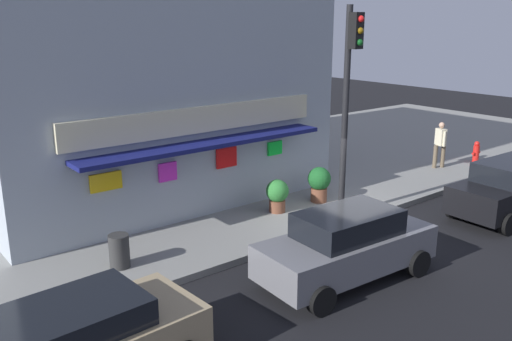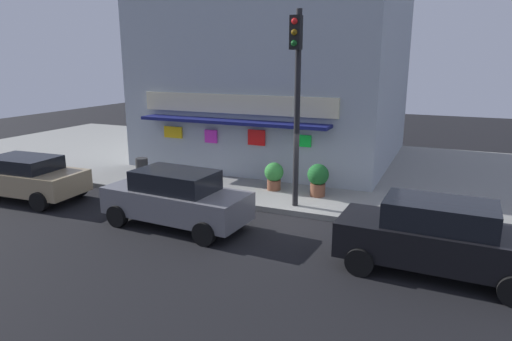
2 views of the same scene
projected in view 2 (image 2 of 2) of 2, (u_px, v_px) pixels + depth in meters
The scene contains 10 objects.
ground_plane at pixel (286, 215), 13.98m from camera, with size 58.90×58.90×0.00m, color black.
sidewalk at pixel (335, 169), 19.53m from camera, with size 39.26×12.54×0.18m, color gray.
corner_building at pixel (281, 62), 21.05m from camera, with size 10.56×10.53×8.78m.
traffic_light at pixel (297, 85), 13.37m from camera, with size 0.32×0.58×5.95m.
trash_can at pixel (142, 168), 17.58m from camera, with size 0.47×0.47×0.80m, color #2D2D2D.
potted_plant_by_doorway at pixel (318, 178), 15.21m from camera, with size 0.73×0.73×1.12m.
potted_plant_by_window at pixel (274, 175), 15.96m from camera, with size 0.68×0.68×0.99m.
parked_car_black at pixel (437, 237), 9.99m from camera, with size 4.38×1.99×1.70m.
parked_car_tan at pixel (25, 177), 15.46m from camera, with size 4.29×2.17×1.49m.
parked_car_grey at pixel (176, 198), 12.90m from camera, with size 4.35×2.10×1.65m.
Camera 2 is at (4.47, -12.50, 4.70)m, focal length 31.62 mm.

